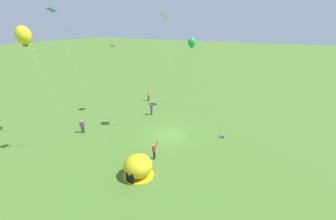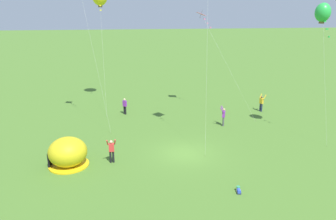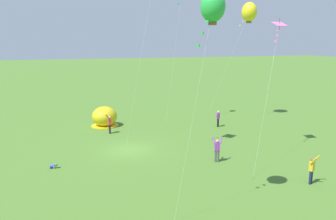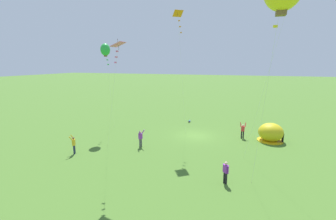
{
  "view_description": "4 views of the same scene",
  "coord_description": "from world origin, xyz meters",
  "px_view_note": "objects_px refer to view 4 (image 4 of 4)",
  "views": [
    {
      "loc": [
        -22.66,
        -10.99,
        13.22
      ],
      "look_at": [
        1.34,
        1.05,
        2.74
      ],
      "focal_mm": 24.0,
      "sensor_mm": 36.0,
      "label": 1
    },
    {
      "loc": [
        -4.38,
        -22.66,
        10.77
      ],
      "look_at": [
        -1.28,
        0.1,
        3.54
      ],
      "focal_mm": 35.0,
      "sensor_mm": 36.0,
      "label": 2
    },
    {
      "loc": [
        25.48,
        -5.24,
        8.79
      ],
      "look_at": [
        0.17,
        3.28,
        3.19
      ],
      "focal_mm": 35.0,
      "sensor_mm": 36.0,
      "label": 3
    },
    {
      "loc": [
        -5.34,
        26.14,
        8.74
      ],
      "look_at": [
        3.5,
        0.2,
        3.03
      ],
      "focal_mm": 24.0,
      "sensor_mm": 36.0,
      "label": 4
    }
  ],
  "objects_px": {
    "popup_tent": "(271,133)",
    "kite_orange": "(178,18)",
    "kite_pink": "(118,49)",
    "person_near_tent": "(243,130)",
    "person_arms_raised": "(74,144)",
    "person_watching_sky": "(226,171)",
    "kite_green": "(105,50)",
    "person_flying_kite": "(141,138)",
    "toddler_crawling": "(189,121)"
  },
  "relations": [
    {
      "from": "popup_tent",
      "to": "kite_orange",
      "type": "distance_m",
      "value": 16.42
    },
    {
      "from": "kite_orange",
      "to": "kite_pink",
      "type": "bearing_deg",
      "value": 78.03
    },
    {
      "from": "person_near_tent",
      "to": "person_arms_raised",
      "type": "xyz_separation_m",
      "value": [
        15.62,
        10.22,
        0.0
      ]
    },
    {
      "from": "person_watching_sky",
      "to": "person_arms_raised",
      "type": "bearing_deg",
      "value": -3.79
    },
    {
      "from": "person_watching_sky",
      "to": "kite_pink",
      "type": "xyz_separation_m",
      "value": [
        8.24,
        0.61,
        8.84
      ]
    },
    {
      "from": "person_near_tent",
      "to": "person_watching_sky",
      "type": "bearing_deg",
      "value": 84.64
    },
    {
      "from": "popup_tent",
      "to": "kite_green",
      "type": "xyz_separation_m",
      "value": [
        19.58,
        2.69,
        9.38
      ]
    },
    {
      "from": "popup_tent",
      "to": "kite_pink",
      "type": "xyz_separation_m",
      "value": [
        12.34,
        11.84,
        8.8
      ]
    },
    {
      "from": "person_flying_kite",
      "to": "person_watching_sky",
      "type": "bearing_deg",
      "value": 152.47
    },
    {
      "from": "popup_tent",
      "to": "person_watching_sky",
      "type": "height_order",
      "value": "popup_tent"
    },
    {
      "from": "popup_tent",
      "to": "kite_orange",
      "type": "bearing_deg",
      "value": 13.69
    },
    {
      "from": "kite_orange",
      "to": "kite_green",
      "type": "bearing_deg",
      "value": 1.02
    },
    {
      "from": "popup_tent",
      "to": "kite_pink",
      "type": "distance_m",
      "value": 19.23
    },
    {
      "from": "kite_pink",
      "to": "toddler_crawling",
      "type": "bearing_deg",
      "value": -95.28
    },
    {
      "from": "person_near_tent",
      "to": "kite_orange",
      "type": "bearing_deg",
      "value": 18.68
    },
    {
      "from": "popup_tent",
      "to": "person_watching_sky",
      "type": "relative_size",
      "value": 1.63
    },
    {
      "from": "toddler_crawling",
      "to": "person_flying_kite",
      "type": "distance_m",
      "value": 11.83
    },
    {
      "from": "popup_tent",
      "to": "person_watching_sky",
      "type": "distance_m",
      "value": 11.96
    },
    {
      "from": "toddler_crawling",
      "to": "kite_orange",
      "type": "bearing_deg",
      "value": 93.08
    },
    {
      "from": "toddler_crawling",
      "to": "person_flying_kite",
      "type": "bearing_deg",
      "value": 77.67
    },
    {
      "from": "toddler_crawling",
      "to": "kite_orange",
      "type": "distance_m",
      "value": 15.33
    },
    {
      "from": "toddler_crawling",
      "to": "person_watching_sky",
      "type": "relative_size",
      "value": 0.32
    },
    {
      "from": "popup_tent",
      "to": "kite_orange",
      "type": "relative_size",
      "value": 0.2
    },
    {
      "from": "person_near_tent",
      "to": "person_flying_kite",
      "type": "height_order",
      "value": "same"
    },
    {
      "from": "kite_pink",
      "to": "person_flying_kite",
      "type": "bearing_deg",
      "value": -79.98
    },
    {
      "from": "person_near_tent",
      "to": "popup_tent",
      "type": "bearing_deg",
      "value": -179.04
    },
    {
      "from": "person_arms_raised",
      "to": "kite_pink",
      "type": "bearing_deg",
      "value": 166.04
    },
    {
      "from": "kite_orange",
      "to": "toddler_crawling",
      "type": "bearing_deg",
      "value": -86.92
    },
    {
      "from": "person_flying_kite",
      "to": "kite_pink",
      "type": "bearing_deg",
      "value": 100.02
    },
    {
      "from": "toddler_crawling",
      "to": "kite_green",
      "type": "xyz_separation_m",
      "value": [
        8.81,
        7.78,
        10.19
      ]
    },
    {
      "from": "kite_orange",
      "to": "person_near_tent",
      "type": "bearing_deg",
      "value": -161.32
    },
    {
      "from": "person_near_tent",
      "to": "kite_pink",
      "type": "bearing_deg",
      "value": 51.77
    },
    {
      "from": "person_near_tent",
      "to": "kite_green",
      "type": "distance_m",
      "value": 19.19
    },
    {
      "from": "popup_tent",
      "to": "person_flying_kite",
      "type": "height_order",
      "value": "popup_tent"
    },
    {
      "from": "kite_pink",
      "to": "kite_orange",
      "type": "height_order",
      "value": "kite_orange"
    },
    {
      "from": "person_near_tent",
      "to": "kite_pink",
      "type": "height_order",
      "value": "kite_pink"
    },
    {
      "from": "person_watching_sky",
      "to": "person_flying_kite",
      "type": "distance_m",
      "value": 10.37
    },
    {
      "from": "toddler_crawling",
      "to": "kite_pink",
      "type": "bearing_deg",
      "value": 84.72
    },
    {
      "from": "popup_tent",
      "to": "person_flying_kite",
      "type": "xyz_separation_m",
      "value": [
        13.29,
        6.44,
        0.0
      ]
    },
    {
      "from": "toddler_crawling",
      "to": "person_arms_raised",
      "type": "relative_size",
      "value": 0.29
    },
    {
      "from": "toddler_crawling",
      "to": "person_near_tent",
      "type": "xyz_separation_m",
      "value": [
        -7.72,
        5.14,
        0.82
      ]
    },
    {
      "from": "person_near_tent",
      "to": "kite_pink",
      "type": "xyz_separation_m",
      "value": [
        9.29,
        11.79,
        8.8
      ]
    },
    {
      "from": "popup_tent",
      "to": "toddler_crawling",
      "type": "bearing_deg",
      "value": -25.28
    },
    {
      "from": "toddler_crawling",
      "to": "person_flying_kite",
      "type": "relative_size",
      "value": 0.29
    },
    {
      "from": "popup_tent",
      "to": "person_near_tent",
      "type": "distance_m",
      "value": 3.05
    },
    {
      "from": "toddler_crawling",
      "to": "person_arms_raised",
      "type": "distance_m",
      "value": 17.29
    },
    {
      "from": "toddler_crawling",
      "to": "kite_orange",
      "type": "relative_size",
      "value": 0.04
    },
    {
      "from": "popup_tent",
      "to": "person_flying_kite",
      "type": "distance_m",
      "value": 14.77
    },
    {
      "from": "person_watching_sky",
      "to": "person_near_tent",
      "type": "distance_m",
      "value": 11.23
    },
    {
      "from": "person_near_tent",
      "to": "person_arms_raised",
      "type": "height_order",
      "value": "same"
    }
  ]
}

